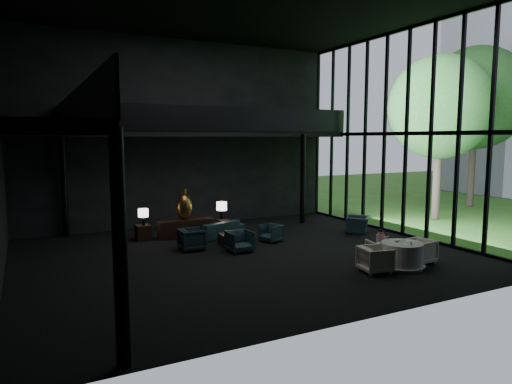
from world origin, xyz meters
name	(u,v)px	position (x,y,z in m)	size (l,w,h in m)	color
floor	(245,255)	(0.00, 0.00, 0.00)	(14.00, 12.00, 0.02)	black
ceiling	(244,2)	(0.00, 0.00, 8.00)	(14.00, 12.00, 0.02)	black
wall_back	(185,134)	(0.00, 6.00, 4.00)	(14.00, 0.04, 8.00)	black
wall_front	(373,129)	(0.00, -6.00, 4.00)	(14.00, 0.04, 8.00)	black
curtain_wall	(406,133)	(6.95, 0.00, 4.00)	(0.20, 12.00, 8.00)	black
mezzanine_left	(36,131)	(-6.00, 0.00, 4.00)	(2.00, 12.00, 0.25)	black
mezzanine_back	(215,134)	(1.00, 5.00, 4.00)	(12.00, 2.00, 0.25)	black
railing_left	(76,109)	(-5.00, 0.00, 4.60)	(0.06, 12.00, 1.00)	black
railing_back	(224,119)	(1.00, 4.00, 4.60)	(12.00, 0.06, 1.00)	black
column_sw	(120,250)	(-5.00, -5.70, 2.00)	(0.24, 0.24, 4.00)	black
column_nw	(64,186)	(-5.00, 5.70, 2.00)	(0.24, 0.24, 4.00)	black
column_ne	(303,179)	(4.80, 4.00, 2.00)	(0.24, 0.24, 4.00)	black
tree_near	(440,107)	(11.00, 2.00, 5.23)	(4.80, 4.80, 7.65)	#382D23
tree_far	(476,98)	(16.00, 4.00, 5.99)	(5.60, 5.60, 8.80)	#382D23
console	(186,228)	(-0.86, 3.50, 0.34)	(2.14, 0.49, 0.68)	black
bronze_urn	(184,206)	(-0.86, 3.68, 1.19)	(0.64, 0.64, 1.19)	#B88A44
side_table_left	(143,232)	(-2.46, 3.74, 0.29)	(0.53, 0.53, 0.58)	black
table_lamp_left	(143,214)	(-2.46, 3.62, 1.03)	(0.38, 0.38, 0.63)	black
side_table_right	(224,226)	(0.74, 3.53, 0.27)	(0.49, 0.49, 0.54)	black
table_lamp_right	(222,207)	(0.74, 3.72, 1.05)	(0.42, 0.42, 0.70)	black
sofa	(216,226)	(0.14, 2.84, 0.46)	(2.36, 0.69, 0.92)	#1F383D
lounge_armchair_west	(192,238)	(-1.33, 1.43, 0.43)	(0.85, 0.79, 0.87)	black
lounge_armchair_east	(271,233)	(1.70, 1.31, 0.33)	(0.64, 0.60, 0.66)	black
lounge_armchair_south	(239,240)	(0.01, 0.46, 0.41)	(0.80, 0.75, 0.82)	#1B2931
window_armchair	(358,222)	(5.63, 1.14, 0.43)	(0.97, 0.63, 0.85)	black
coffee_table	(233,240)	(0.22, 1.46, 0.20)	(0.91, 0.91, 0.40)	black
dining_table	(402,257)	(3.51, -3.42, 0.33)	(1.38, 1.38, 0.75)	white
dining_chair_north	(380,250)	(3.51, -2.49, 0.33)	(0.64, 0.60, 0.66)	beige
dining_chair_east	(419,249)	(4.34, -3.30, 0.43)	(0.84, 0.79, 0.87)	#C1B79C
dining_chair_west	(375,257)	(2.49, -3.44, 0.44)	(0.86, 0.81, 0.89)	beige
child	(380,237)	(3.55, -2.46, 0.72)	(0.25, 0.25, 0.55)	#D28BB5
plate_a	(403,244)	(3.37, -3.59, 0.76)	(0.21, 0.21, 0.01)	white
plate_b	(403,240)	(3.74, -3.22, 0.76)	(0.20, 0.20, 0.01)	white
saucer	(409,242)	(3.75, -3.47, 0.76)	(0.16, 0.16, 0.01)	white
coffee_cup	(411,242)	(3.71, -3.57, 0.80)	(0.09, 0.09, 0.07)	white
cereal_bowl	(397,241)	(3.47, -3.26, 0.79)	(0.15, 0.15, 0.07)	white
cream_pot	(411,244)	(3.54, -3.75, 0.78)	(0.06, 0.06, 0.06)	#99999E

